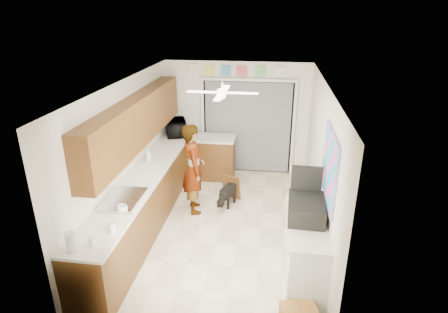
{
  "coord_description": "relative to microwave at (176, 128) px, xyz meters",
  "views": [
    {
      "loc": [
        0.83,
        -5.6,
        3.59
      ],
      "look_at": [
        0.0,
        0.4,
        1.15
      ],
      "focal_mm": 30.0,
      "sensor_mm": 36.0,
      "label": 1
    }
  ],
  "objects": [
    {
      "name": "curtain_panel",
      "position": [
        1.54,
        0.4,
        -0.06
      ],
      "size": [
        1.9,
        0.03,
        2.05
      ],
      "primitive_type": "cube",
      "color": "gray",
      "rests_on": "wall_back"
    },
    {
      "name": "abstract_painting",
      "position": [
        2.87,
        -3.03,
        0.54
      ],
      "size": [
        0.03,
        1.15,
        0.95
      ],
      "primitive_type": "cube",
      "color": "#F359CA",
      "rests_on": "wall_right"
    },
    {
      "name": "wall_right",
      "position": [
        2.89,
        -2.03,
        0.14
      ],
      "size": [
        0.0,
        5.0,
        5.0
      ],
      "primitive_type": "plane",
      "rotation": [
        1.57,
        0.0,
        -1.57
      ],
      "color": "white",
      "rests_on": "ground"
    },
    {
      "name": "jar_b",
      "position": [
        0.06,
        -4.15,
        -0.12
      ],
      "size": [
        0.08,
        0.08,
        0.11
      ],
      "primitive_type": "cylinder",
      "rotation": [
        0.0,
        0.0,
        0.15
      ],
      "color": "silver",
      "rests_on": "left_countertop"
    },
    {
      "name": "header_frame_2",
      "position": [
        1.39,
        0.44,
        1.19
      ],
      "size": [
        0.22,
        0.02,
        0.22
      ],
      "primitive_type": "cube",
      "color": "#D24E58",
      "rests_on": "wall_back"
    },
    {
      "name": "back_opening_recess",
      "position": [
        1.54,
        0.44,
        -0.06
      ],
      "size": [
        2.0,
        0.06,
        2.1
      ],
      "primitive_type": "cube",
      "color": "black",
      "rests_on": "wall_back"
    },
    {
      "name": "door_trim_right",
      "position": [
        2.56,
        0.41,
        -0.06
      ],
      "size": [
        0.06,
        0.04,
        2.1
      ],
      "primitive_type": "cube",
      "color": "white",
      "rests_on": "wall_back"
    },
    {
      "name": "upper_cabinets",
      "position": [
        -0.15,
        -1.83,
        0.69
      ],
      "size": [
        0.32,
        4.0,
        0.8
      ],
      "primitive_type": "cube",
      "color": "#5B3A15",
      "rests_on": "wall_left"
    },
    {
      "name": "cabinet_door_panel",
      "position": [
        1.36,
        -1.05,
        -0.84
      ],
      "size": [
        0.38,
        0.23,
        0.53
      ],
      "primitive_type": "cube",
      "rotation": [
        0.21,
        0.0,
        -0.27
      ],
      "color": "#5B3A15",
      "rests_on": "floor"
    },
    {
      "name": "header_frame_1",
      "position": [
        1.04,
        0.44,
        1.19
      ],
      "size": [
        0.22,
        0.02,
        0.22
      ],
      "primitive_type": "cube",
      "color": "#4990C2",
      "rests_on": "wall_back"
    },
    {
      "name": "door_trim_head",
      "position": [
        1.54,
        0.41,
        1.01
      ],
      "size": [
        2.1,
        0.04,
        0.06
      ],
      "primitive_type": "cube",
      "color": "white",
      "rests_on": "wall_back"
    },
    {
      "name": "door_trim_left",
      "position": [
        0.52,
        0.41,
        -0.06
      ],
      "size": [
        0.06,
        0.04,
        2.1
      ],
      "primitive_type": "cube",
      "color": "white",
      "rests_on": "wall_back"
    },
    {
      "name": "jar_a",
      "position": [
        0.18,
        -3.84,
        -0.11
      ],
      "size": [
        0.12,
        0.12,
        0.13
      ],
      "primitive_type": "cylinder",
      "rotation": [
        0.0,
        0.0,
        0.31
      ],
      "color": "silver",
      "rests_on": "left_countertop"
    },
    {
      "name": "header_frame_3",
      "position": [
        1.79,
        0.44,
        1.19
      ],
      "size": [
        0.22,
        0.02,
        0.22
      ],
      "primitive_type": "cube",
      "color": "#6FC26F",
      "rests_on": "wall_back"
    },
    {
      "name": "man",
      "position": [
        0.72,
        -1.56,
        -0.26
      ],
      "size": [
        0.59,
        0.72,
        1.69
      ],
      "primitive_type": "imported",
      "rotation": [
        0.0,
        0.0,
        1.91
      ],
      "color": "white",
      "rests_on": "floor"
    },
    {
      "name": "dog",
      "position": [
        1.33,
        -1.29,
        -0.89
      ],
      "size": [
        0.41,
        0.61,
        0.44
      ],
      "primitive_type": "cube",
      "rotation": [
        0.0,
        0.0,
        -0.33
      ],
      "color": "black",
      "rests_on": "floor"
    },
    {
      "name": "peninsula_top",
      "position": [
        0.79,
        -0.03,
        -0.19
      ],
      "size": [
        1.04,
        0.64,
        0.04
      ],
      "primitive_type": "cube",
      "color": "white",
      "rests_on": "peninsula_base"
    },
    {
      "name": "sink_basin",
      "position": [
        0.0,
        -3.03,
        -0.16
      ],
      "size": [
        0.5,
        0.76,
        0.06
      ],
      "primitive_type": "cube",
      "color": "silver",
      "rests_on": "left_countertop"
    },
    {
      "name": "microwave",
      "position": [
        0.0,
        0.0,
        0.0
      ],
      "size": [
        0.61,
        0.72,
        0.34
      ],
      "primitive_type": "imported",
      "rotation": [
        0.0,
        0.0,
        1.93
      ],
      "color": "black",
      "rests_on": "left_countertop"
    },
    {
      "name": "peninsula_base",
      "position": [
        0.79,
        -0.03,
        -0.66
      ],
      "size": [
        1.0,
        0.6,
        0.9
      ],
      "primitive_type": "cube",
      "color": "#5B3A15",
      "rests_on": "floor"
    },
    {
      "name": "ceiling_fan",
      "position": [
        1.29,
        -1.83,
        1.21
      ],
      "size": [
        1.14,
        1.14,
        0.24
      ],
      "primitive_type": "cube",
      "color": "white",
      "rests_on": "ceiling"
    },
    {
      "name": "faucet",
      "position": [
        -0.19,
        -3.03,
        -0.06
      ],
      "size": [
        0.03,
        0.03,
        0.22
      ],
      "primitive_type": "cylinder",
      "color": "silver",
      "rests_on": "left_countertop"
    },
    {
      "name": "wall_front",
      "position": [
        1.29,
        -4.53,
        0.14
      ],
      "size": [
        3.2,
        0.0,
        3.2
      ],
      "primitive_type": "plane",
      "rotation": [
        -1.57,
        0.0,
        0.0
      ],
      "color": "white",
      "rests_on": "ground"
    },
    {
      "name": "paper_towel_roll",
      "position": [
        -0.12,
        -4.28,
        -0.04
      ],
      "size": [
        0.15,
        0.15,
        0.25
      ],
      "primitive_type": "cylinder",
      "rotation": [
        0.0,
        0.0,
        -0.43
      ],
      "color": "white",
      "rests_on": "left_countertop"
    },
    {
      "name": "suitcase_lid",
      "position": [
        2.61,
        -2.87,
        0.21
      ],
      "size": [
        0.42,
        0.04,
        0.5
      ],
      "primitive_type": "cube",
      "rotation": [
        0.0,
        0.0,
        -0.03
      ],
      "color": "black",
      "rests_on": "suitcase"
    },
    {
      "name": "soap_bottle",
      "position": [
        -0.12,
        -1.54,
        -0.04
      ],
      "size": [
        0.11,
        0.11,
        0.26
      ],
      "primitive_type": "imported",
      "rotation": [
        0.0,
        0.0,
        0.08
      ],
      "color": "silver",
      "rests_on": "left_countertop"
    },
    {
      "name": "route66_sign",
      "position": [
        0.34,
        0.44,
        1.19
      ],
      "size": [
        0.22,
        0.02,
        0.26
      ],
      "primitive_type": "cube",
      "color": "silver",
      "rests_on": "wall_back"
    },
    {
      "name": "right_counter_base",
      "position": [
        2.64,
        -3.23,
        -0.66
      ],
      "size": [
        0.5,
        1.4,
        0.9
      ],
      "primitive_type": "cube",
      "color": "white",
      "rests_on": "floor"
    },
    {
      "name": "suitcase_rim",
      "position": [
        2.61,
        -3.16,
        -0.15
      ],
      "size": [
        0.46,
        0.59,
        0.02
      ],
      "primitive_type": "cube",
      "rotation": [
        0.0,
        0.0,
        -0.03
      ],
      "color": "yellow",
      "rests_on": "suitcase"
    },
    {
      "name": "wall_back",
      "position": [
        1.29,
        0.47,
        0.14
      ],
      "size": [
        3.2,
        0.0,
        3.2
      ],
      "primitive_type": "plane",
      "rotation": [
        1.57,
        0.0,
        0.0
      ],
      "color": "white",
      "rests_on": "ground"
    },
    {
      "name": "left_base_cabinets",
      "position": [
        -0.01,
        -2.03,
        -0.66
      ],
      "size": [
        0.6,
        4.8,
        0.9
      ],
      "primitive_type": "cube",
      "color": "#5B3A15",
      "rests_on": "floor"
    },
    {
      "name": "left_countertop",
      "position": [
        0.0,
        -2.03,
        -0.19
      ],
      "size": [
        0.62,
        4.8,
        0.04
      ],
      "primitive_type": "cube",
      "color": "white",
      "rests_on": "left_base_cabinets"
    },
    {
      "name": "header_frame_4",
      "position": [
        2.19,
        0.44,
        1.19
      ],
      "size": [
        0.22,
        0.02,
        0.22
      ],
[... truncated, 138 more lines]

